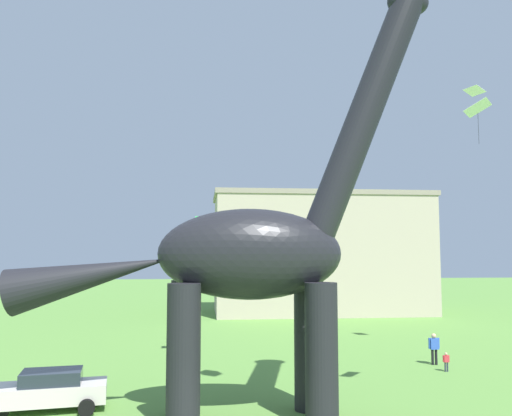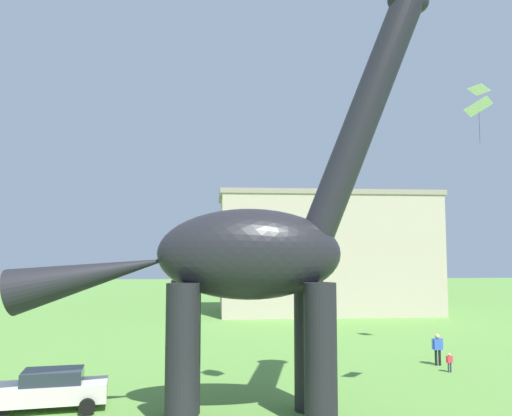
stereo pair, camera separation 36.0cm
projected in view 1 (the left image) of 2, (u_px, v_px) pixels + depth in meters
The scene contains 8 objects.
dinosaur_sculpture at pixel (248, 254), 20.03m from camera, with size 16.23×3.44×16.97m.
parked_sedan_left at pixel (51, 390), 20.84m from camera, with size 4.42×2.40×1.55m.
person_near_flyer at pixel (446, 360), 27.74m from camera, with size 0.37×0.16×0.99m.
person_strolling_adult at pixel (434, 346), 29.50m from camera, with size 0.64×0.28×1.72m.
kite_far_right at pixel (204, 218), 30.69m from camera, with size 1.08×0.81×0.23m.
kite_high_left at pixel (478, 108), 20.81m from camera, with size 1.47×1.53×1.67m.
kite_trailing at pixel (474, 91), 32.41m from camera, with size 1.10×1.32×0.36m.
background_building_block at pixel (319, 253), 56.49m from camera, with size 22.54×10.67×12.55m.
Camera 1 is at (-0.85, -15.47, 6.11)m, focal length 37.12 mm.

